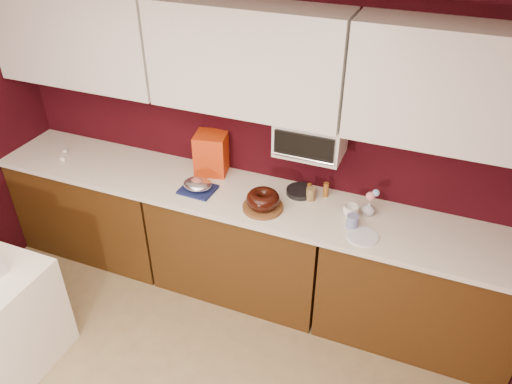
{
  "coord_description": "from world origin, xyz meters",
  "views": [
    {
      "loc": [
        1.22,
        -0.79,
        2.93
      ],
      "look_at": [
        0.16,
        1.84,
        1.02
      ],
      "focal_mm": 35.0,
      "sensor_mm": 36.0,
      "label": 1
    }
  ],
  "objects": [
    {
      "name": "navy_towel",
      "position": [
        -0.31,
        1.86,
        0.91
      ],
      "size": [
        0.25,
        0.22,
        0.02
      ],
      "primitive_type": "cube",
      "rotation": [
        0.0,
        0.0,
        -0.04
      ],
      "color": "#151D51",
      "rests_on": "countertop"
    },
    {
      "name": "egg_right",
      "position": [
        -1.57,
        1.95,
        0.92
      ],
      "size": [
        0.06,
        0.05,
        0.04
      ],
      "primitive_type": "ellipsoid",
      "rotation": [
        0.0,
        0.0,
        -0.15
      ],
      "color": "silver",
      "rests_on": "countertop"
    },
    {
      "name": "upper_cabinet_left",
      "position": [
        -1.33,
        2.08,
        1.85
      ],
      "size": [
        1.31,
        0.33,
        0.7
      ],
      "primitive_type": "cube",
      "color": "white",
      "rests_on": "wall_back"
    },
    {
      "name": "paper_cup",
      "position": [
        0.49,
        2.06,
        0.95
      ],
      "size": [
        0.08,
        0.08,
        0.1
      ],
      "primitive_type": "cylinder",
      "rotation": [
        0.0,
        0.0,
        -0.36
      ],
      "color": "olive",
      "rests_on": "countertop"
    },
    {
      "name": "base_cabinet_center",
      "position": [
        0.0,
        1.94,
        0.43
      ],
      "size": [
        1.31,
        0.58,
        0.86
      ],
      "primitive_type": "cube",
      "color": "#46290E",
      "rests_on": "floor"
    },
    {
      "name": "upper_cabinet_right",
      "position": [
        1.33,
        2.08,
        1.85
      ],
      "size": [
        1.31,
        0.33,
        0.7
      ],
      "primitive_type": "cube",
      "color": "white",
      "rests_on": "wall_back"
    },
    {
      "name": "amber_bottle",
      "position": [
        0.58,
        2.14,
        0.96
      ],
      "size": [
        0.05,
        0.05,
        0.11
      ],
      "primitive_type": "cylinder",
      "rotation": [
        0.0,
        0.0,
        -0.25
      ],
      "color": "#91561A",
      "rests_on": "countertop"
    },
    {
      "name": "toaster_oven_handle",
      "position": [
        0.45,
        1.93,
        1.3
      ],
      "size": [
        0.42,
        0.02,
        0.02
      ],
      "primitive_type": "cylinder",
      "rotation": [
        0.0,
        1.57,
        0.0
      ],
      "color": "silver",
      "rests_on": "toaster_oven"
    },
    {
      "name": "roasted_ham",
      "position": [
        -0.31,
        1.86,
        0.98
      ],
      "size": [
        0.1,
        0.09,
        0.06
      ],
      "primitive_type": "ellipsoid",
      "rotation": [
        0.0,
        0.0,
        -0.12
      ],
      "color": "#BF6157",
      "rests_on": "foil_ham_nest"
    },
    {
      "name": "flower_pink",
      "position": [
        0.9,
        2.04,
        1.05
      ],
      "size": [
        0.06,
        0.06,
        0.06
      ],
      "primitive_type": "sphere",
      "color": "pink",
      "rests_on": "flower_vase"
    },
    {
      "name": "china_plate",
      "position": [
        0.92,
        1.78,
        0.91
      ],
      "size": [
        0.26,
        0.26,
        0.01
      ],
      "primitive_type": "cylinder",
      "rotation": [
        0.0,
        0.0,
        0.39
      ],
      "color": "white",
      "rests_on": "countertop"
    },
    {
      "name": "coffee_mug",
      "position": [
        0.8,
        1.97,
        0.95
      ],
      "size": [
        0.12,
        0.12,
        0.1
      ],
      "primitive_type": "imported",
      "rotation": [
        0.0,
        0.0,
        0.27
      ],
      "color": "white",
      "rests_on": "countertop"
    },
    {
      "name": "bundt_cake",
      "position": [
        0.22,
        1.83,
        0.98
      ],
      "size": [
        0.25,
        0.25,
        0.09
      ],
      "primitive_type": "torus",
      "rotation": [
        0.0,
        0.0,
        0.08
      ],
      "color": "black",
      "rests_on": "cake_base"
    },
    {
      "name": "toaster_oven_door",
      "position": [
        0.45,
        1.94,
        1.38
      ],
      "size": [
        0.4,
        0.02,
        0.18
      ],
      "primitive_type": "cube",
      "color": "black",
      "rests_on": "toaster_oven"
    },
    {
      "name": "flower_vase",
      "position": [
        0.9,
        2.04,
        0.95
      ],
      "size": [
        0.09,
        0.09,
        0.11
      ],
      "primitive_type": "imported",
      "rotation": [
        0.0,
        0.0,
        -0.23
      ],
      "color": "silver",
      "rests_on": "countertop"
    },
    {
      "name": "toaster_oven",
      "position": [
        0.45,
        2.1,
        1.38
      ],
      "size": [
        0.45,
        0.3,
        0.25
      ],
      "primitive_type": "cube",
      "color": "white",
      "rests_on": "upper_cabinet_center"
    },
    {
      "name": "upper_cabinet_center",
      "position": [
        0.0,
        2.08,
        1.85
      ],
      "size": [
        1.31,
        0.33,
        0.7
      ],
      "primitive_type": "cube",
      "color": "white",
      "rests_on": "wall_back"
    },
    {
      "name": "blue_jar",
      "position": [
        0.84,
        1.86,
        0.95
      ],
      "size": [
        0.09,
        0.09,
        0.09
      ],
      "primitive_type": "cylinder",
      "rotation": [
        0.0,
        0.0,
        0.2
      ],
      "color": "navy",
      "rests_on": "countertop"
    },
    {
      "name": "amber_bottle_tall",
      "position": [
        0.46,
        2.11,
        0.95
      ],
      "size": [
        0.03,
        0.03,
        0.1
      ],
      "primitive_type": "cylinder",
      "rotation": [
        0.0,
        0.0,
        0.02
      ],
      "color": "brown",
      "rests_on": "countertop"
    },
    {
      "name": "countertop",
      "position": [
        0.0,
        1.94,
        0.88
      ],
      "size": [
        4.0,
        0.62,
        0.04
      ],
      "primitive_type": "cube",
      "color": "white",
      "rests_on": "base_cabinet_center"
    },
    {
      "name": "egg_left",
      "position": [
        -1.5,
        1.83,
        0.92
      ],
      "size": [
        0.06,
        0.05,
        0.04
      ],
      "primitive_type": "ellipsoid",
      "rotation": [
        0.0,
        0.0,
        -0.34
      ],
      "color": "white",
      "rests_on": "countertop"
    },
    {
      "name": "flower_blue",
      "position": [
        0.93,
        2.06,
        1.07
      ],
      "size": [
        0.05,
        0.05,
        0.05
      ],
      "primitive_type": "sphere",
      "color": "#94C4ED",
      "rests_on": "flower_vase"
    },
    {
      "name": "base_cabinet_right",
      "position": [
        1.33,
        1.94,
        0.43
      ],
      "size": [
        1.31,
        0.58,
        0.86
      ],
      "primitive_type": "cube",
      "color": "#46290E",
      "rests_on": "floor"
    },
    {
      "name": "wall_back",
      "position": [
        0.0,
        2.25,
        1.25
      ],
      "size": [
        4.0,
        0.02,
        2.5
      ],
      "primitive_type": "cube",
      "color": "black",
      "rests_on": "floor"
    },
    {
      "name": "base_cabinet_left",
      "position": [
        -1.33,
        1.94,
        0.43
      ],
      "size": [
        1.31,
        0.58,
        0.86
      ],
      "primitive_type": "cube",
      "color": "#46290E",
      "rests_on": "floor"
    },
    {
      "name": "foil_ham_nest",
      "position": [
        -0.31,
        1.86,
        0.96
      ],
      "size": [
        0.24,
        0.21,
        0.08
      ],
      "primitive_type": "ellipsoid",
      "rotation": [
        0.0,
        0.0,
        -0.15
      ],
      "color": "white",
      "rests_on": "navy_towel"
    },
    {
      "name": "pandoro_box",
      "position": [
        -0.33,
        2.15,
        1.06
      ],
      "size": [
        0.27,
        0.26,
        0.32
      ],
      "primitive_type": "cube",
      "rotation": [
        0.0,
        0.0,
        0.2
      ],
      "color": "red",
      "rests_on": "countertop"
    },
    {
      "name": "dark_pan",
      "position": [
        0.4,
        2.11,
        0.92
      ],
      "size": [
        0.25,
        0.25,
        0.04
      ],
      "primitive_type": "cylinder",
      "rotation": [
        0.0,
        0.0,
        0.24
      ],
      "color": "black",
      "rests_on": "countertop"
    },
    {
      "name": "cake_base",
      "position": [
        0.22,
        1.83,
        0.91
      ],
      "size": [
        0.34,
        0.34,
        0.03
      ],
      "primitive_type": "cylinder",
      "rotation": [
        0.0,
        0.0,
        -0.25
      ],
      "color": "brown",
      "rests_on": "countertop"
    }
  ]
}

